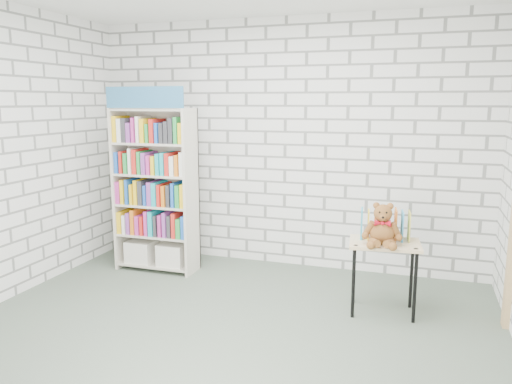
% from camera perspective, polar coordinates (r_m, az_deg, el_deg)
% --- Properties ---
extents(ground, '(4.50, 4.50, 0.00)m').
position_cam_1_polar(ground, '(4.21, -4.19, -16.26)').
color(ground, '#4D5A4B').
rests_on(ground, ground).
extents(room_shell, '(4.52, 4.02, 2.81)m').
position_cam_1_polar(room_shell, '(3.77, -4.54, 8.79)').
color(room_shell, silver).
rests_on(room_shell, ground).
extents(bookshelf, '(0.91, 0.35, 2.04)m').
position_cam_1_polar(bookshelf, '(5.65, -11.39, 0.38)').
color(bookshelf, beige).
rests_on(bookshelf, ground).
extents(display_table, '(0.65, 0.49, 0.66)m').
position_cam_1_polar(display_table, '(4.60, 14.46, -6.66)').
color(display_table, tan).
rests_on(display_table, ground).
extents(table_books, '(0.44, 0.23, 0.25)m').
position_cam_1_polar(table_books, '(4.63, 14.54, -3.71)').
color(table_books, teal).
rests_on(table_books, display_table).
extents(teddy_bear, '(0.34, 0.32, 0.37)m').
position_cam_1_polar(teddy_bear, '(4.44, 14.23, -4.05)').
color(teddy_bear, brown).
rests_on(teddy_bear, display_table).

